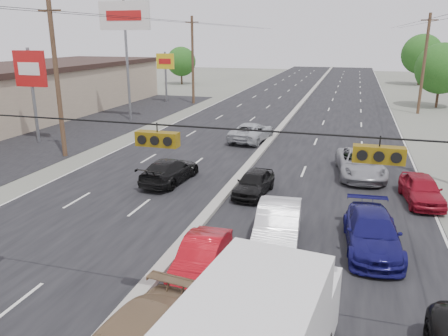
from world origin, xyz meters
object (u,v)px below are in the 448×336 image
at_px(queue_car_d, 372,233).
at_px(tree_left_far, 181,62).
at_px(utility_pole_left_c, 193,60).
at_px(utility_pole_right_c, 424,64).
at_px(pole_sign_mid, 31,74).
at_px(red_sedan, 201,257).
at_px(oncoming_near, 170,171).
at_px(oncoming_far, 252,132).
at_px(queue_car_b, 278,225).
at_px(tree_right_far, 422,54).
at_px(tree_right_mid, 441,68).
at_px(pole_sign_far, 165,65).
at_px(queue_car_e, 422,190).
at_px(pole_sign_billboard, 125,24).
at_px(queue_car_a, 254,183).
at_px(queue_car_c, 360,164).
at_px(utility_pole_left_b, 57,80).

bearing_deg(queue_car_d, tree_left_far, 113.84).
height_order(utility_pole_left_c, utility_pole_right_c, same).
bearing_deg(utility_pole_right_c, pole_sign_mid, -143.29).
distance_m(red_sedan, oncoming_near, 10.00).
distance_m(queue_car_d, oncoming_far, 18.25).
bearing_deg(oncoming_near, queue_car_d, 158.47).
bearing_deg(queue_car_b, queue_car_d, 3.22).
bearing_deg(tree_right_far, tree_right_mid, -92.29).
height_order(pole_sign_far, tree_right_far, tree_right_far).
xyz_separation_m(tree_right_far, queue_car_b, (-12.50, -63.79, -4.19)).
xyz_separation_m(utility_pole_left_c, tree_left_far, (-9.50, 20.00, -1.39)).
bearing_deg(queue_car_e, oncoming_far, 129.66).
bearing_deg(tree_right_mid, pole_sign_mid, -139.84).
relative_size(pole_sign_far, queue_car_e, 1.51).
xyz_separation_m(pole_sign_billboard, queue_car_e, (23.94, -15.48, -8.19)).
bearing_deg(red_sedan, utility_pole_left_c, 108.48).
bearing_deg(queue_car_e, queue_car_a, -177.94).
bearing_deg(queue_car_c, tree_right_mid, 67.12).
bearing_deg(utility_pole_left_c, pole_sign_far, -180.00).
relative_size(queue_car_a, oncoming_far, 0.72).
relative_size(utility_pole_left_c, oncoming_near, 2.19).
distance_m(pole_sign_billboard, tree_right_mid, 34.35).
distance_m(tree_left_far, red_sedan, 61.48).
bearing_deg(oncoming_near, queue_car_b, 145.73).
height_order(utility_pole_right_c, tree_right_far, utility_pole_right_c).
height_order(pole_sign_far, red_sedan, pole_sign_far).
bearing_deg(pole_sign_billboard, pole_sign_mid, -104.04).
xyz_separation_m(utility_pole_left_c, queue_car_a, (13.90, -28.70, -4.48)).
xyz_separation_m(pole_sign_billboard, oncoming_near, (10.99, -16.06, -8.21)).
xyz_separation_m(red_sedan, oncoming_near, (-4.91, 8.71, 0.04)).
bearing_deg(queue_car_d, pole_sign_mid, 150.07).
relative_size(oncoming_near, oncoming_far, 0.90).
distance_m(tree_right_far, queue_car_e, 58.01).
bearing_deg(oncoming_near, utility_pole_left_c, -67.26).
height_order(utility_pole_left_b, queue_car_e, utility_pole_left_b).
bearing_deg(tree_right_mid, queue_car_b, -106.51).
bearing_deg(pole_sign_mid, queue_car_a, -20.01).
bearing_deg(utility_pole_left_b, queue_car_a, -14.91).
bearing_deg(queue_car_a, queue_car_e, 13.05).
relative_size(utility_pole_right_c, queue_car_e, 2.52).
xyz_separation_m(utility_pole_right_c, queue_car_b, (-9.00, -33.79, -4.34)).
xyz_separation_m(queue_car_d, oncoming_near, (-10.51, 5.24, -0.03)).
bearing_deg(pole_sign_far, utility_pole_right_c, 0.00).
xyz_separation_m(pole_sign_billboard, queue_car_a, (15.90, -16.70, -8.24)).
height_order(utility_pole_left_c, oncoming_near, utility_pole_left_c).
bearing_deg(oncoming_far, queue_car_a, 110.88).
bearing_deg(red_sedan, oncoming_near, 117.20).
bearing_deg(tree_right_far, queue_car_e, -96.51).
height_order(tree_right_far, queue_car_e, tree_right_far).
relative_size(queue_car_c, queue_car_e, 1.35).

